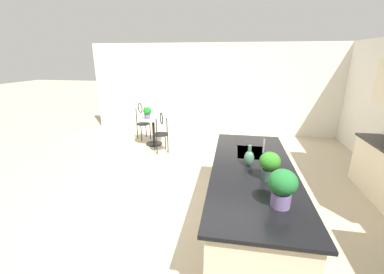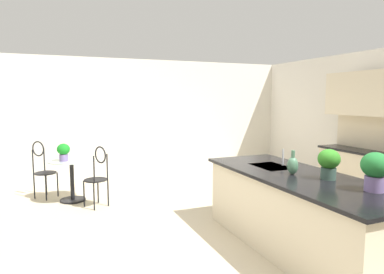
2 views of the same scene
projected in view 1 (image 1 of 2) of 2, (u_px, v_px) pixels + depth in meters
name	position (u px, v px, depth m)	size (l,w,h in m)	color
ground_plane	(193.00, 208.00, 3.91)	(40.00, 40.00, 0.00)	beige
wall_left_window	(216.00, 90.00, 7.48)	(0.12, 7.80, 2.70)	silver
kitchen_island	(251.00, 198.00, 3.35)	(2.80, 1.06, 0.92)	beige
bistro_table	(154.00, 129.00, 6.64)	(0.80, 0.80, 0.74)	black
chair_near_window	(142.00, 120.00, 7.09)	(0.54, 0.54, 1.04)	black
chair_by_island	(161.00, 131.00, 6.03)	(0.52, 0.52, 1.04)	black
sink_faucet	(264.00, 146.00, 3.66)	(0.02, 0.02, 0.22)	#B2B5BA
potted_plant_on_table	(147.00, 112.00, 6.45)	(0.22, 0.22, 0.30)	#7A669E
potted_plant_counter_far	(282.00, 186.00, 2.31)	(0.27, 0.27, 0.38)	#7A669E
potted_plant_counter_near	(270.00, 164.00, 2.84)	(0.24, 0.24, 0.34)	#385147
vase_on_counter	(249.00, 158.00, 3.23)	(0.13, 0.13, 0.29)	#4C7A5B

